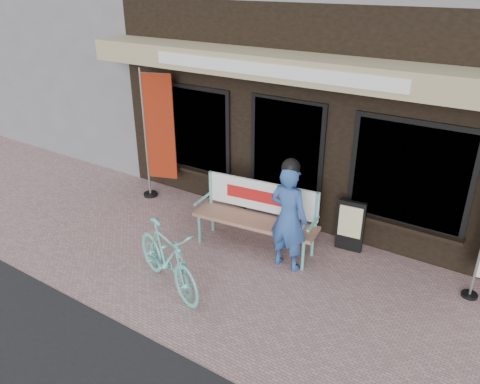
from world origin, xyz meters
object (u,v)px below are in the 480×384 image
Objects in this scene: bench at (258,211)px; menu_stand at (350,225)px; bicycle at (167,258)px; nobori_red at (158,134)px; person at (288,216)px.

bench is 2.39× the size of menu_stand.
nobori_red is at bearing 64.19° from bicycle.
bicycle is 1.90× the size of menu_stand.
bench is at bearing 162.28° from person.
menu_stand is at bearing -16.09° from bicycle.
menu_stand is at bearing 60.36° from person.
bench is 1.45m from menu_stand.
menu_stand is (0.61, 0.94, -0.41)m from person.
bench is at bearing 5.06° from bicycle.
bench is 1.18× the size of person.
bicycle is at bearing -66.27° from nobori_red.
bench reaches higher than bicycle.
bench is 1.69m from bicycle.
person is at bearing -129.51° from menu_stand.
person is 1.80m from bicycle.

